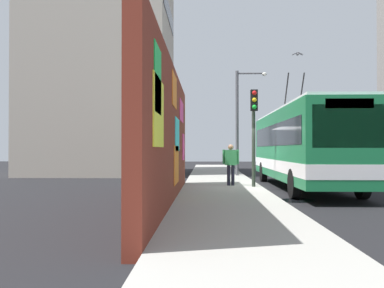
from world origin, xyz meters
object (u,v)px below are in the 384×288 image
city_bus (302,145)px  traffic_light (254,121)px  street_lamp (241,115)px  pedestrian_midblock (231,161)px

city_bus → traffic_light: (-1.00, 2.15, 0.94)m
street_lamp → pedestrian_midblock: bearing=171.7°
pedestrian_midblock → street_lamp: street_lamp is taller
traffic_light → street_lamp: size_ratio=0.64×
city_bus → street_lamp: 7.06m
city_bus → traffic_light: bearing=115.0°
pedestrian_midblock → traffic_light: 1.97m
pedestrian_midblock → traffic_light: size_ratio=0.44×
city_bus → traffic_light: city_bus is taller
city_bus → street_lamp: size_ratio=1.93×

